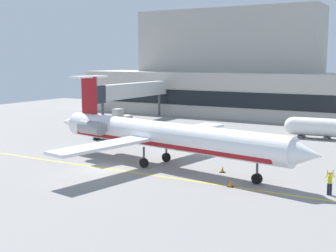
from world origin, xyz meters
TOP-DOWN VIEW (x-y plane):
  - ground at (-0.00, 0.00)m, footprint 120.00×120.00m
  - terminal_building at (-2.76, 47.43)m, footprint 70.89×14.11m
  - jet_bridge_east at (-16.92, 28.74)m, footprint 2.40×21.02m
  - regional_jet at (3.95, 3.89)m, footprint 31.31×23.16m
  - baggage_tug at (-10.56, 13.36)m, footprint 3.43×3.60m
  - pushback_tractor at (-18.18, 28.10)m, footprint 2.55×3.62m
  - fuel_tank at (13.39, 27.54)m, footprint 7.81×2.84m
  - marshaller at (20.20, 1.78)m, footprint 0.73×0.55m
  - safety_cone_alpha at (10.25, 4.34)m, footprint 0.47×0.47m
  - safety_cone_bravo at (-2.26, 13.43)m, footprint 0.47×0.47m
  - safety_cone_charlie at (12.75, 0.15)m, footprint 0.47×0.47m
  - safety_cone_delta at (-5.17, 12.51)m, footprint 0.47×0.47m

SIDE VIEW (x-z plane):
  - ground at x=0.00m, z-range -0.10..0.00m
  - safety_cone_alpha at x=10.25m, z-range -0.03..0.52m
  - safety_cone_bravo at x=-2.26m, z-range -0.03..0.52m
  - safety_cone_charlie at x=12.75m, z-range -0.03..0.52m
  - safety_cone_delta at x=-5.17m, z-range -0.03..0.52m
  - baggage_tug at x=-10.56m, z-range -0.10..1.93m
  - marshaller at x=20.20m, z-range 0.02..1.97m
  - pushback_tractor at x=-18.18m, z-range -0.12..2.12m
  - fuel_tank at x=13.39m, z-range 0.15..2.88m
  - regional_jet at x=3.95m, z-range -1.22..7.31m
  - jet_bridge_east at x=-16.92m, z-range 1.88..8.41m
  - terminal_building at x=-2.76m, z-range -2.55..17.20m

